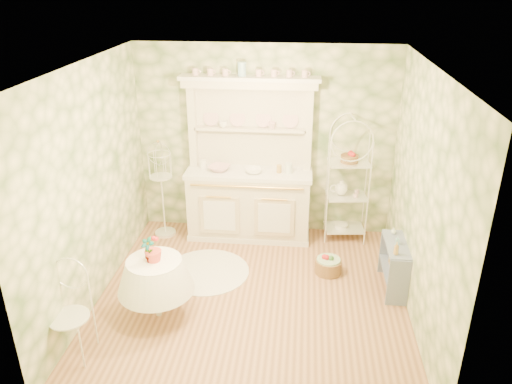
# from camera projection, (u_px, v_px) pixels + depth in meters

# --- Properties ---
(floor) EXTENTS (3.60, 3.60, 0.00)m
(floor) POSITION_uv_depth(u_px,v_px,m) (252.00, 297.00, 5.93)
(floor) COLOR tan
(floor) RESTS_ON ground
(ceiling) EXTENTS (3.60, 3.60, 0.00)m
(ceiling) POSITION_uv_depth(u_px,v_px,m) (251.00, 67.00, 4.83)
(ceiling) COLOR white
(ceiling) RESTS_ON floor
(wall_left) EXTENTS (3.60, 3.60, 0.00)m
(wall_left) POSITION_uv_depth(u_px,v_px,m) (91.00, 187.00, 5.54)
(wall_left) COLOR #F0E9C0
(wall_left) RESTS_ON floor
(wall_right) EXTENTS (3.60, 3.60, 0.00)m
(wall_right) POSITION_uv_depth(u_px,v_px,m) (422.00, 201.00, 5.22)
(wall_right) COLOR #F0E9C0
(wall_right) RESTS_ON floor
(wall_back) EXTENTS (3.60, 3.60, 0.00)m
(wall_back) POSITION_uv_depth(u_px,v_px,m) (265.00, 142.00, 7.01)
(wall_back) COLOR #F0E9C0
(wall_back) RESTS_ON floor
(wall_front) EXTENTS (3.60, 3.60, 0.00)m
(wall_front) POSITION_uv_depth(u_px,v_px,m) (226.00, 291.00, 3.74)
(wall_front) COLOR #F0E9C0
(wall_front) RESTS_ON floor
(kitchen_dresser) EXTENTS (1.87, 0.61, 2.29)m
(kitchen_dresser) POSITION_uv_depth(u_px,v_px,m) (249.00, 162.00, 6.86)
(kitchen_dresser) COLOR silver
(kitchen_dresser) RESTS_ON floor
(bakers_rack) EXTENTS (0.57, 0.44, 1.71)m
(bakers_rack) POSITION_uv_depth(u_px,v_px,m) (347.00, 183.00, 6.93)
(bakers_rack) COLOR white
(bakers_rack) RESTS_ON floor
(side_shelf) EXTENTS (0.28, 0.75, 0.64)m
(side_shelf) POSITION_uv_depth(u_px,v_px,m) (394.00, 265.00, 5.98)
(side_shelf) COLOR #7583A4
(side_shelf) RESTS_ON floor
(round_table) EXTENTS (0.87, 0.87, 0.73)m
(round_table) POSITION_uv_depth(u_px,v_px,m) (156.00, 288.00, 5.48)
(round_table) COLOR white
(round_table) RESTS_ON floor
(cafe_chair) EXTENTS (0.35, 0.35, 0.76)m
(cafe_chair) POSITION_uv_depth(u_px,v_px,m) (70.00, 323.00, 4.90)
(cafe_chair) COLOR white
(cafe_chair) RESTS_ON floor
(birdcage_stand) EXTENTS (0.37, 0.37, 1.52)m
(birdcage_stand) POSITION_uv_depth(u_px,v_px,m) (162.00, 187.00, 7.05)
(birdcage_stand) COLOR white
(birdcage_stand) RESTS_ON floor
(floor_basket) EXTENTS (0.34, 0.34, 0.19)m
(floor_basket) POSITION_uv_depth(u_px,v_px,m) (328.00, 266.00, 6.38)
(floor_basket) COLOR olive
(floor_basket) RESTS_ON floor
(lace_rug) EXTENTS (1.28, 1.28, 0.01)m
(lace_rug) POSITION_uv_depth(u_px,v_px,m) (207.00, 271.00, 6.43)
(lace_rug) COLOR white
(lace_rug) RESTS_ON floor
(bowl_floral) EXTENTS (0.37, 0.37, 0.07)m
(bowl_floral) POSITION_uv_depth(u_px,v_px,m) (219.00, 170.00, 6.93)
(bowl_floral) COLOR white
(bowl_floral) RESTS_ON kitchen_dresser
(bowl_white) EXTENTS (0.31, 0.31, 0.07)m
(bowl_white) POSITION_uv_depth(u_px,v_px,m) (254.00, 173.00, 6.84)
(bowl_white) COLOR white
(bowl_white) RESTS_ON kitchen_dresser
(cup_left) EXTENTS (0.14, 0.14, 0.09)m
(cup_left) POSITION_uv_depth(u_px,v_px,m) (223.00, 125.00, 6.85)
(cup_left) COLOR white
(cup_left) RESTS_ON kitchen_dresser
(cup_right) EXTENTS (0.12, 0.12, 0.10)m
(cup_right) POSITION_uv_depth(u_px,v_px,m) (272.00, 127.00, 6.79)
(cup_right) COLOR white
(cup_right) RESTS_ON kitchen_dresser
(potted_geranium) EXTENTS (0.18, 0.15, 0.29)m
(potted_geranium) POSITION_uv_depth(u_px,v_px,m) (148.00, 251.00, 5.25)
(potted_geranium) COLOR #3F7238
(potted_geranium) RESTS_ON round_table
(bottle_amber) EXTENTS (0.07, 0.07, 0.15)m
(bottle_amber) POSITION_uv_depth(u_px,v_px,m) (396.00, 249.00, 5.62)
(bottle_amber) COLOR #AF8740
(bottle_amber) RESTS_ON side_shelf
(bottle_blue) EXTENTS (0.05, 0.05, 0.10)m
(bottle_blue) POSITION_uv_depth(u_px,v_px,m) (397.00, 241.00, 5.84)
(bottle_blue) COLOR #8EC1D5
(bottle_blue) RESTS_ON side_shelf
(bottle_glass) EXTENTS (0.07, 0.07, 0.08)m
(bottle_glass) POSITION_uv_depth(u_px,v_px,m) (394.00, 231.00, 6.07)
(bottle_glass) COLOR silver
(bottle_glass) RESTS_ON side_shelf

